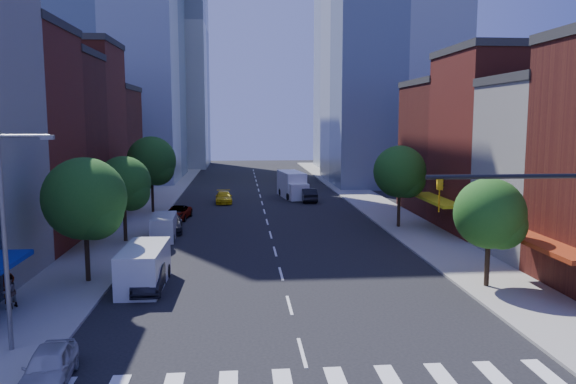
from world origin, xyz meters
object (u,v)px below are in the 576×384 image
parked_car_front (49,367)px  cargo_van_near (144,268)px  parked_car_second (149,279)px  pedestrian_near (8,285)px  parked_car_rear (171,224)px  parked_car_third (177,213)px  traffic_car_far (295,189)px  cargo_van_far (164,227)px  taxi (224,197)px  traffic_car_oncoming (308,195)px  pedestrian_far (9,292)px  box_truck (292,185)px

parked_car_front → cargo_van_near: (1.44, 11.75, 0.51)m
parked_car_second → pedestrian_near: (-6.87, -1.86, 0.39)m
parked_car_rear → cargo_van_near: bearing=-94.5°
parked_car_second → cargo_van_near: cargo_van_near is taller
parked_car_second → parked_car_third: parked_car_second is taller
parked_car_third → parked_car_second: bearing=-80.9°
parked_car_second → traffic_car_far: parked_car_second is taller
cargo_van_far → taxi: bearing=74.9°
traffic_car_oncoming → pedestrian_far: bearing=61.6°
cargo_van_far → taxi: cargo_van_far is taller
pedestrian_near → parked_car_second: bearing=-40.6°
cargo_van_near → taxi: size_ratio=1.23×
taxi → traffic_car_far: bearing=36.6°
traffic_car_oncoming → box_truck: (-1.57, 3.50, 0.70)m
traffic_car_oncoming → box_truck: bearing=-66.1°
box_truck → pedestrian_far: (-18.06, -40.14, -0.48)m
parked_car_third → pedestrian_near: bearing=-96.6°
box_truck → traffic_car_far: bearing=71.9°
cargo_van_near → taxi: bearing=84.8°
cargo_van_near → box_truck: bearing=73.0°
cargo_van_near → cargo_van_far: bearing=93.9°
parked_car_rear → cargo_van_near: 16.28m
parked_car_third → traffic_car_oncoming: (14.07, 10.80, 0.15)m
pedestrian_far → cargo_van_far: bearing=-177.5°
parked_car_rear → box_truck: 23.88m
parked_car_second → traffic_car_far: (12.17, 40.73, -0.06)m
cargo_van_near → pedestrian_far: 7.00m
parked_car_third → pedestrian_far: pedestrian_far is taller
cargo_van_far → pedestrian_near: (-5.82, -15.86, 0.15)m
box_truck → pedestrian_near: 43.34m
cargo_van_near → parked_car_front: bearing=-95.9°
parked_car_front → cargo_van_far: size_ratio=0.86×
parked_car_front → taxi: size_ratio=0.86×
parked_car_rear → taxi: size_ratio=1.06×
taxi → pedestrian_far: size_ratio=2.65×
parked_car_front → pedestrian_far: bearing=114.1°
cargo_van_near → traffic_car_oncoming: cargo_van_near is taller
cargo_van_near → pedestrian_near: (-6.44, -2.56, -0.08)m
parked_car_front → pedestrian_near: size_ratio=2.07×
parked_car_third → cargo_van_near: (0.52, -22.35, 0.55)m
pedestrian_near → parked_car_third: bearing=20.8°
traffic_car_oncoming → pedestrian_near: size_ratio=2.51×
cargo_van_near → pedestrian_far: size_ratio=3.26×
traffic_car_oncoming → pedestrian_far: 41.56m
parked_car_rear → traffic_car_oncoming: (13.99, 16.88, 0.08)m
parked_car_front → pedestrian_near: bearing=113.4°
traffic_car_far → parked_car_second: bearing=80.5°
pedestrian_near → parked_car_rear: bearing=16.5°
traffic_car_oncoming → traffic_car_far: (-0.96, 6.88, -0.14)m
traffic_car_far → pedestrian_near: pedestrian_near is taller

